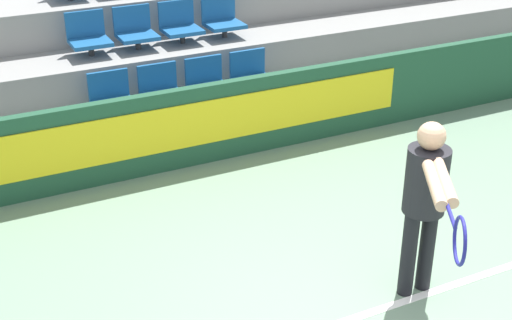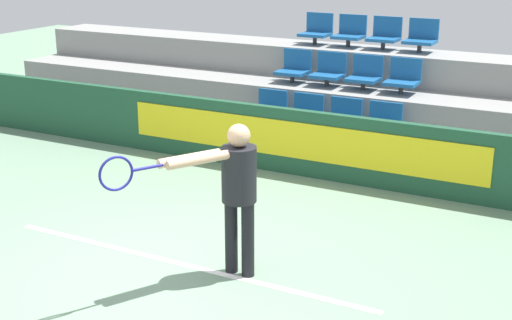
{
  "view_description": "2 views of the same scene",
  "coord_description": "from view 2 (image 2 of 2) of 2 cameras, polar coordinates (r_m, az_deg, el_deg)",
  "views": [
    {
      "loc": [
        -2.79,
        -3.41,
        3.74
      ],
      "look_at": [
        -0.16,
        1.96,
        0.78
      ],
      "focal_mm": 50.0,
      "sensor_mm": 36.0,
      "label": 1
    },
    {
      "loc": [
        3.81,
        -5.23,
        3.33
      ],
      "look_at": [
        0.11,
        1.87,
        0.74
      ],
      "focal_mm": 50.0,
      "sensor_mm": 36.0,
      "label": 2
    }
  ],
  "objects": [
    {
      "name": "barrier_wall",
      "position": [
        10.04,
        3.98,
        1.34
      ],
      "size": [
        12.89,
        0.14,
        0.95
      ],
      "color": "#1E4C33",
      "rests_on": "ground"
    },
    {
      "name": "stadium_chair_11",
      "position": [
        11.76,
        13.09,
        9.53
      ],
      "size": [
        0.48,
        0.44,
        0.51
      ],
      "color": "#333333",
      "rests_on": "bleacher_tier_back"
    },
    {
      "name": "stadium_chair_8",
      "position": [
        12.33,
        4.88,
        10.29
      ],
      "size": [
        0.48,
        0.44,
        0.51
      ],
      "color": "#333333",
      "rests_on": "bleacher_tier_back"
    },
    {
      "name": "tennis_player",
      "position": [
        6.93,
        -1.87,
        -1.93
      ],
      "size": [
        0.89,
        1.41,
        1.57
      ],
      "rotation": [
        0.0,
        0.0,
        -0.52
      ],
      "color": "black",
      "rests_on": "ground"
    },
    {
      "name": "stadium_chair_0",
      "position": [
        10.91,
        1.07,
        4.06
      ],
      "size": [
        0.48,
        0.44,
        0.51
      ],
      "color": "#333333",
      "rests_on": "bleacher_tier_front"
    },
    {
      "name": "ground_plane",
      "position": [
        7.28,
        -7.72,
        -9.5
      ],
      "size": [
        30.0,
        30.0,
        0.0
      ],
      "primitive_type": "plane",
      "color": "gray"
    },
    {
      "name": "stadium_chair_10",
      "position": [
        11.93,
        10.27,
        9.82
      ],
      "size": [
        0.48,
        0.44,
        0.51
      ],
      "color": "#333333",
      "rests_on": "bleacher_tier_back"
    },
    {
      "name": "stadium_chair_6",
      "position": [
        11.16,
        8.72,
        6.78
      ],
      "size": [
        0.48,
        0.44,
        0.51
      ],
      "color": "#333333",
      "rests_on": "bleacher_tier_middle"
    },
    {
      "name": "stadium_chair_9",
      "position": [
        12.12,
        7.53,
        10.07
      ],
      "size": [
        0.48,
        0.44,
        0.51
      ],
      "color": "#333333",
      "rests_on": "bleacher_tier_back"
    },
    {
      "name": "court_baseline",
      "position": [
        7.57,
        -5.98,
        -8.27
      ],
      "size": [
        4.36,
        0.08,
        0.01
      ],
      "color": "white",
      "rests_on": "ground"
    },
    {
      "name": "bleacher_tier_back",
      "position": [
        12.08,
        8.49,
        5.33
      ],
      "size": [
        12.49,
        0.9,
        1.48
      ],
      "color": "gray",
      "rests_on": "ground"
    },
    {
      "name": "bleacher_tier_front",
      "position": [
        10.57,
        5.13,
        0.87
      ],
      "size": [
        12.49,
        0.9,
        0.49
      ],
      "color": "gray",
      "rests_on": "ground"
    },
    {
      "name": "stadium_chair_1",
      "position": [
        10.66,
        3.96,
        3.7
      ],
      "size": [
        0.48,
        0.44,
        0.51
      ],
      "color": "#333333",
      "rests_on": "bleacher_tier_front"
    },
    {
      "name": "bleacher_tier_middle",
      "position": [
        11.31,
        6.92,
        3.25
      ],
      "size": [
        12.49,
        0.9,
        0.99
      ],
      "color": "gray",
      "rests_on": "ground"
    },
    {
      "name": "stadium_chair_4",
      "position": [
        11.6,
        3.08,
        7.37
      ],
      "size": [
        0.48,
        0.44,
        0.51
      ],
      "color": "#333333",
      "rests_on": "bleacher_tier_middle"
    },
    {
      "name": "stadium_chair_5",
      "position": [
        11.37,
        5.85,
        7.09
      ],
      "size": [
        0.48,
        0.44,
        0.51
      ],
      "color": "#333333",
      "rests_on": "bleacher_tier_middle"
    },
    {
      "name": "stadium_chair_3",
      "position": [
        10.26,
        10.1,
        2.89
      ],
      "size": [
        0.48,
        0.44,
        0.51
      ],
      "color": "#333333",
      "rests_on": "bleacher_tier_front"
    },
    {
      "name": "stadium_chair_7",
      "position": [
        10.99,
        11.69,
        6.44
      ],
      "size": [
        0.48,
        0.44,
        0.51
      ],
      "color": "#333333",
      "rests_on": "bleacher_tier_middle"
    },
    {
      "name": "stadium_chair_2",
      "position": [
        10.44,
        6.97,
        3.31
      ],
      "size": [
        0.48,
        0.44,
        0.51
      ],
      "color": "#333333",
      "rests_on": "bleacher_tier_front"
    }
  ]
}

